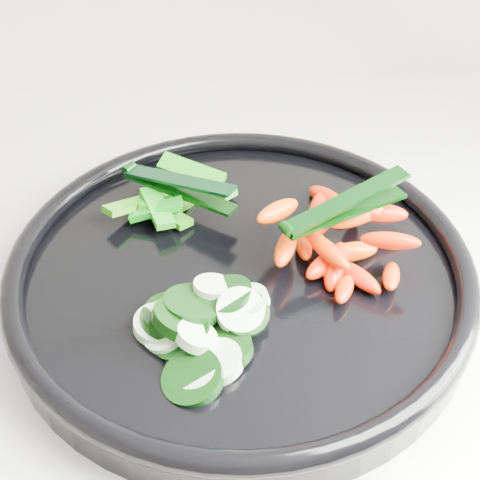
{
  "coord_description": "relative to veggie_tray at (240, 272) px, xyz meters",
  "views": [
    {
      "loc": [
        -0.08,
        1.25,
        1.32
      ],
      "look_at": [
        -0.04,
        1.64,
        0.99
      ],
      "focal_mm": 50.0,
      "sensor_mm": 36.0,
      "label": 1
    }
  ],
  "objects": [
    {
      "name": "veggie_tray",
      "position": [
        0.0,
        0.0,
        0.0
      ],
      "size": [
        0.4,
        0.4,
        0.04
      ],
      "color": "black",
      "rests_on": "counter"
    },
    {
      "name": "cucumber_pile",
      "position": [
        -0.04,
        -0.07,
        0.01
      ],
      "size": [
        0.11,
        0.13,
        0.04
      ],
      "color": "black",
      "rests_on": "veggie_tray"
    },
    {
      "name": "carrot_pile",
      "position": [
        0.08,
        0.01,
        0.02
      ],
      "size": [
        0.14,
        0.16,
        0.05
      ],
      "color": "#FF2600",
      "rests_on": "veggie_tray"
    },
    {
      "name": "pepper_pile",
      "position": [
        -0.05,
        0.09,
        0.01
      ],
      "size": [
        0.12,
        0.1,
        0.03
      ],
      "color": "#0C710A",
      "rests_on": "veggie_tray"
    },
    {
      "name": "tong_carrot",
      "position": [
        0.08,
        0.01,
        0.05
      ],
      "size": [
        0.11,
        0.06,
        0.02
      ],
      "color": "black",
      "rests_on": "carrot_pile"
    },
    {
      "name": "tong_pepper",
      "position": [
        -0.05,
        0.08,
        0.03
      ],
      "size": [
        0.1,
        0.08,
        0.02
      ],
      "color": "black",
      "rests_on": "pepper_pile"
    }
  ]
}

